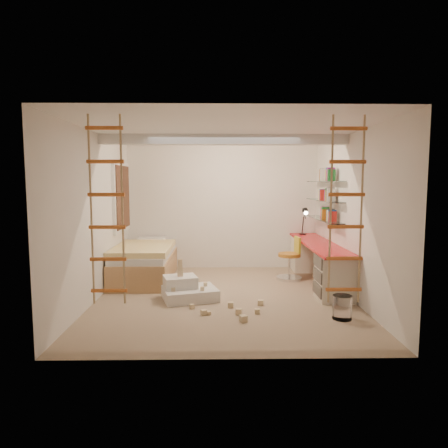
{
  "coord_description": "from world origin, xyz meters",
  "views": [
    {
      "loc": [
        -0.11,
        -6.23,
        1.84
      ],
      "look_at": [
        0.0,
        0.3,
        1.15
      ],
      "focal_mm": 32.0,
      "sensor_mm": 36.0,
      "label": 1
    }
  ],
  "objects_px": {
    "desk": "(318,261)",
    "swivel_chair": "(290,264)",
    "bed": "(145,262)",
    "play_platform": "(187,290)"
  },
  "relations": [
    {
      "from": "desk",
      "to": "swivel_chair",
      "type": "distance_m",
      "value": 0.55
    },
    {
      "from": "bed",
      "to": "play_platform",
      "type": "relative_size",
      "value": 2.09
    },
    {
      "from": "desk",
      "to": "play_platform",
      "type": "bearing_deg",
      "value": -157.53
    },
    {
      "from": "bed",
      "to": "play_platform",
      "type": "distance_m",
      "value": 1.6
    },
    {
      "from": "bed",
      "to": "swivel_chair",
      "type": "xyz_separation_m",
      "value": [
        2.75,
        -0.06,
        -0.03
      ]
    },
    {
      "from": "bed",
      "to": "swivel_chair",
      "type": "bearing_deg",
      "value": -1.28
    },
    {
      "from": "swivel_chair",
      "to": "play_platform",
      "type": "relative_size",
      "value": 0.85
    },
    {
      "from": "bed",
      "to": "play_platform",
      "type": "xyz_separation_m",
      "value": [
        0.89,
        -1.32,
        -0.19
      ]
    },
    {
      "from": "desk",
      "to": "play_platform",
      "type": "height_order",
      "value": "desk"
    },
    {
      "from": "bed",
      "to": "swivel_chair",
      "type": "distance_m",
      "value": 2.75
    }
  ]
}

